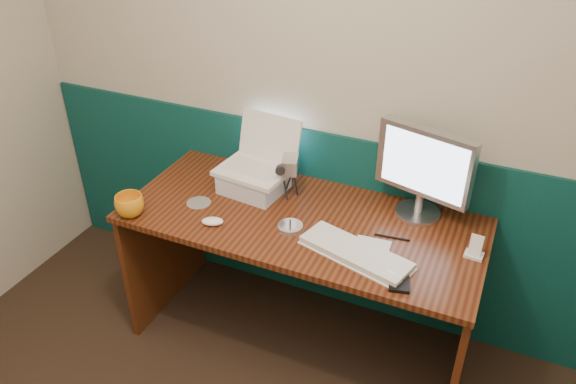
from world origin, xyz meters
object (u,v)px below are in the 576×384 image
at_px(laptop, 252,147).
at_px(monitor, 423,173).
at_px(desk, 301,282).
at_px(camcorder, 290,178).
at_px(mug, 130,205).
at_px(keyboard, 356,254).

relative_size(laptop, monitor, 0.75).
height_order(desk, camcorder, camcorder).
height_order(laptop, monitor, monitor).
bearing_deg(desk, mug, -157.58).
bearing_deg(camcorder, keyboard, -53.80).
bearing_deg(mug, laptop, 45.26).
bearing_deg(mug, desk, 22.42).
relative_size(mug, camcorder, 0.65).
bearing_deg(monitor, desk, -137.40).
height_order(monitor, keyboard, monitor).
bearing_deg(monitor, laptop, -155.68).
xyz_separation_m(keyboard, mug, (-1.01, -0.13, 0.04)).
bearing_deg(monitor, camcorder, -155.55).
bearing_deg(camcorder, monitor, -8.99).
distance_m(laptop, mug, 0.61).
bearing_deg(mug, camcorder, 36.76).
bearing_deg(laptop, keyboard, -19.06).
relative_size(monitor, keyboard, 0.93).
relative_size(monitor, mug, 3.35).
bearing_deg(keyboard, camcorder, 159.64).
bearing_deg(laptop, mug, -128.58).
bearing_deg(camcorder, desk, -67.89).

